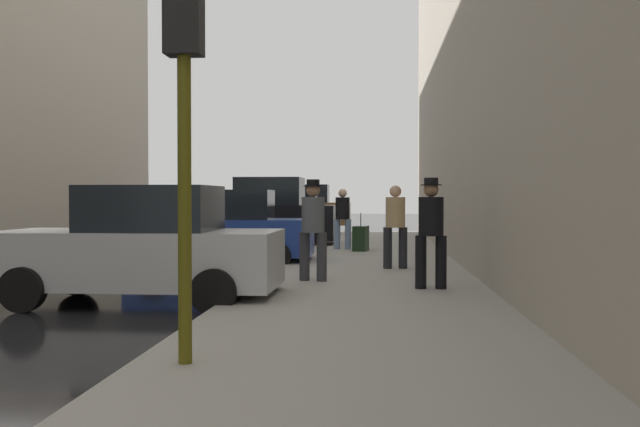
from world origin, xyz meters
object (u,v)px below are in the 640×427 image
object	(u,v)px
rolling_suitcase	(361,238)
parked_blue_sedan	(225,230)
parked_silver_sedan	(142,248)
parked_bronze_suv	(304,209)
pedestrian_in_jeans	(343,215)
parked_black_suv	(265,216)
parked_red_hatchback	(289,216)
traffic_light	(184,66)
pedestrian_in_tan_coat	(395,222)
pedestrian_with_beanie	(313,225)
pedestrian_with_fedora	(431,227)
fire_hydrant	(306,243)

from	to	relation	value
rolling_suitcase	parked_blue_sedan	bearing A→B (deg)	-134.73
parked_silver_sedan	parked_bronze_suv	world-z (taller)	parked_bronze_suv
pedestrian_in_jeans	rolling_suitcase	bearing A→B (deg)	-50.54
parked_black_suv	rolling_suitcase	size ratio (longest dim) A/B	4.45
parked_silver_sedan	parked_black_suv	xyz separation A→B (m)	(-0.00, 11.98, 0.18)
parked_black_suv	parked_red_hatchback	xyz separation A→B (m)	(0.00, 6.10, -0.18)
parked_bronze_suv	parked_red_hatchback	bearing A→B (deg)	-90.00
parked_blue_sedan	traffic_light	size ratio (longest dim) A/B	1.18
parked_silver_sedan	parked_red_hatchback	xyz separation A→B (m)	(0.00, 18.08, 0.00)
pedestrian_in_tan_coat	pedestrian_in_jeans	bearing A→B (deg)	103.84
pedestrian_with_beanie	parked_red_hatchback	bearing A→B (deg)	98.53
traffic_light	pedestrian_with_fedora	size ratio (longest dim) A/B	2.03
fire_hydrant	pedestrian_with_fedora	world-z (taller)	pedestrian_with_fedora
pedestrian_in_jeans	pedestrian_with_beanie	size ratio (longest dim) A/B	0.96
parked_silver_sedan	parked_bronze_suv	xyz separation A→B (m)	(-0.00, 24.41, 0.18)
parked_silver_sedan	pedestrian_in_tan_coat	size ratio (longest dim) A/B	2.46
parked_black_suv	pedestrian_in_jeans	distance (m)	3.48
pedestrian_with_beanie	rolling_suitcase	world-z (taller)	pedestrian_with_beanie
parked_blue_sedan	pedestrian_in_jeans	distance (m)	4.59
parked_black_suv	pedestrian_in_jeans	size ratio (longest dim) A/B	2.71
parked_blue_sedan	pedestrian_in_tan_coat	distance (m)	4.27
parked_blue_sedan	pedestrian_with_fedora	xyz separation A→B (m)	(4.40, -4.89, 0.29)
parked_red_hatchback	parked_bronze_suv	size ratio (longest dim) A/B	0.91
parked_red_hatchback	pedestrian_with_beanie	xyz separation A→B (m)	(2.43, -16.19, 0.29)
parked_blue_sedan	rolling_suitcase	xyz separation A→B (m)	(3.11, 3.14, -0.36)
traffic_light	pedestrian_in_tan_coat	world-z (taller)	traffic_light
pedestrian_in_tan_coat	fire_hydrant	bearing A→B (deg)	127.66
parked_black_suv	pedestrian_with_fedora	xyz separation A→B (m)	(4.40, -11.00, 0.10)
parked_red_hatchback	rolling_suitcase	xyz separation A→B (m)	(3.11, -9.08, -0.36)
fire_hydrant	pedestrian_in_jeans	size ratio (longest dim) A/B	0.41
parked_silver_sedan	rolling_suitcase	xyz separation A→B (m)	(3.11, 9.00, -0.36)
pedestrian_with_beanie	traffic_light	bearing A→B (deg)	-95.25
parked_blue_sedan	rolling_suitcase	world-z (taller)	parked_blue_sedan
parked_silver_sedan	fire_hydrant	distance (m)	7.18
pedestrian_in_tan_coat	rolling_suitcase	bearing A→B (deg)	99.61
parked_blue_sedan	pedestrian_with_fedora	world-z (taller)	pedestrian_with_fedora
parked_bronze_suv	pedestrian_with_fedora	size ratio (longest dim) A/B	2.59
parked_black_suv	parked_bronze_suv	xyz separation A→B (m)	(0.00, 12.43, 0.00)
pedestrian_with_fedora	parked_black_suv	bearing A→B (deg)	111.82
parked_silver_sedan	pedestrian_in_tan_coat	bearing A→B (deg)	46.90
traffic_light	pedestrian_with_beanie	distance (m)	6.49
pedestrian_in_tan_coat	rolling_suitcase	size ratio (longest dim) A/B	1.64
parked_silver_sedan	fire_hydrant	bearing A→B (deg)	75.43
pedestrian_in_jeans	parked_red_hatchback	bearing A→B (deg)	107.01
parked_silver_sedan	pedestrian_in_jeans	distance (m)	9.99
pedestrian_in_tan_coat	parked_black_suv	bearing A→B (deg)	116.76
parked_silver_sedan	fire_hydrant	size ratio (longest dim) A/B	5.98
parked_black_suv	traffic_light	xyz separation A→B (m)	(1.85, -16.35, 1.73)
fire_hydrant	parked_black_suv	bearing A→B (deg)	109.71
parked_red_hatchback	parked_bronze_suv	bearing A→B (deg)	90.00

